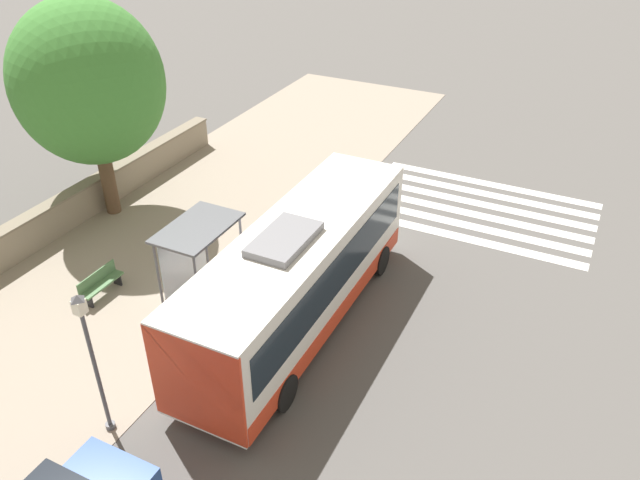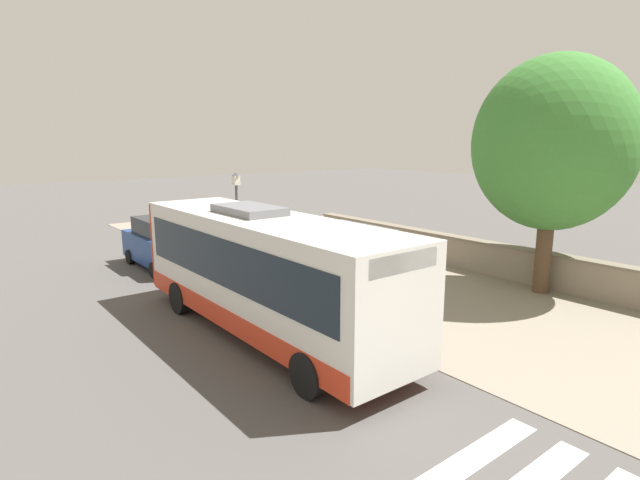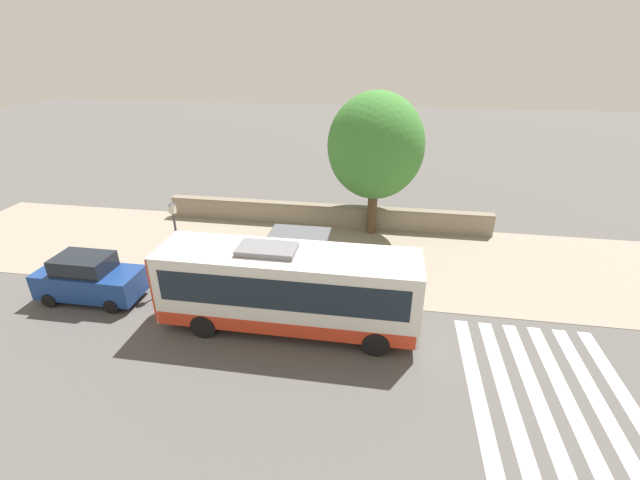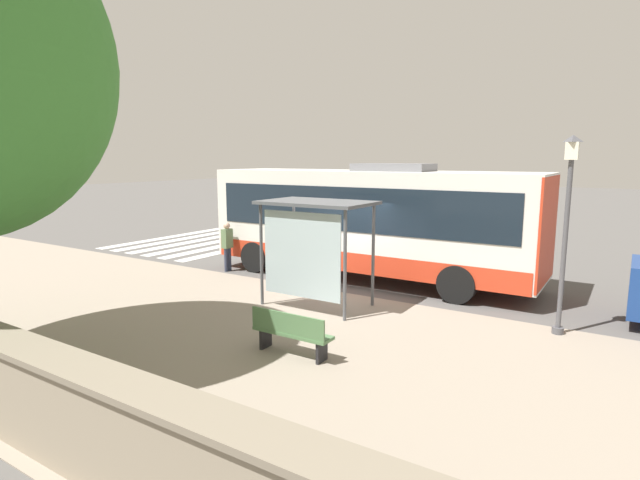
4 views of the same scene
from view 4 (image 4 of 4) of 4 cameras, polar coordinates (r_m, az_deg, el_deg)
name	(u,v)px [view 4 (image 4 of 4)]	position (r m, az deg, el deg)	size (l,w,h in m)	color
ground_plane	(340,293)	(13.96, 2.32, -6.03)	(120.00, 120.00, 0.00)	#514F4C
sidewalk_plaza	(229,342)	(10.49, -10.38, -11.38)	(9.00, 44.00, 0.02)	gray
crosswalk_stripes	(218,239)	(23.51, -11.59, 0.10)	(9.00, 5.25, 0.01)	silver
stone_wall	(18,388)	(8.01, -31.23, -14.23)	(0.60, 20.00, 1.33)	gray
bus	(370,220)	(15.31, 5.71, 2.31)	(2.69, 10.11, 3.54)	silver
bus_shelter	(313,221)	(12.19, -0.76, 2.20)	(1.72, 2.71, 2.66)	#515459
pedestrian	(227,243)	(16.65, -10.56, -0.32)	(0.34, 0.22, 1.63)	#2D3347
bench	(291,332)	(9.50, -3.35, -10.48)	(0.40, 1.62, 0.88)	#4C7247
street_lamp_near	(567,219)	(11.37, 26.36, 2.17)	(0.28, 0.28, 4.15)	#4C4C51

